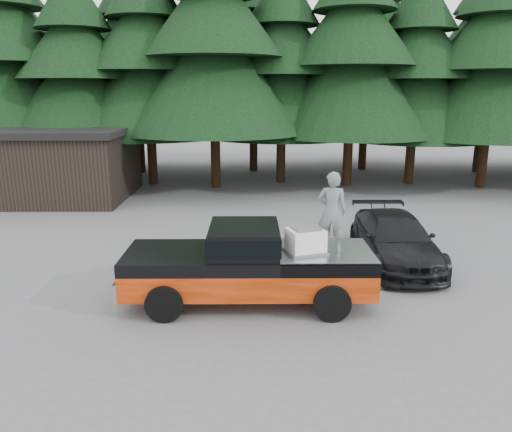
{
  "coord_description": "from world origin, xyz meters",
  "views": [
    {
      "loc": [
        0.9,
        -11.45,
        4.99
      ],
      "look_at": [
        0.99,
        0.0,
        2.09
      ],
      "focal_mm": 35.0,
      "sensor_mm": 36.0,
      "label": 1
    }
  ],
  "objects_px": {
    "pickup_truck": "(248,276)",
    "parked_car": "(395,239)",
    "air_compressor": "(306,241)",
    "man_on_bed": "(332,211)",
    "utility_building": "(42,163)"
  },
  "relations": [
    {
      "from": "pickup_truck",
      "to": "parked_car",
      "type": "distance_m",
      "value": 5.16
    },
    {
      "from": "air_compressor",
      "to": "parked_car",
      "type": "relative_size",
      "value": 0.16
    },
    {
      "from": "air_compressor",
      "to": "man_on_bed",
      "type": "height_order",
      "value": "man_on_bed"
    },
    {
      "from": "air_compressor",
      "to": "man_on_bed",
      "type": "distance_m",
      "value": 0.92
    },
    {
      "from": "pickup_truck",
      "to": "man_on_bed",
      "type": "relative_size",
      "value": 3.21
    },
    {
      "from": "parked_car",
      "to": "pickup_truck",
      "type": "bearing_deg",
      "value": -145.89
    },
    {
      "from": "pickup_truck",
      "to": "parked_car",
      "type": "bearing_deg",
      "value": 33.57
    },
    {
      "from": "man_on_bed",
      "to": "parked_car",
      "type": "xyz_separation_m",
      "value": [
        2.36,
        2.88,
        -1.55
      ]
    },
    {
      "from": "air_compressor",
      "to": "parked_car",
      "type": "bearing_deg",
      "value": 27.74
    },
    {
      "from": "man_on_bed",
      "to": "utility_building",
      "type": "distance_m",
      "value": 17.02
    },
    {
      "from": "air_compressor",
      "to": "man_on_bed",
      "type": "relative_size",
      "value": 0.42
    },
    {
      "from": "man_on_bed",
      "to": "utility_building",
      "type": "height_order",
      "value": "utility_building"
    },
    {
      "from": "man_on_bed",
      "to": "parked_car",
      "type": "relative_size",
      "value": 0.38
    },
    {
      "from": "pickup_truck",
      "to": "man_on_bed",
      "type": "distance_m",
      "value": 2.51
    },
    {
      "from": "utility_building",
      "to": "parked_car",
      "type": "bearing_deg",
      "value": -33.7
    }
  ]
}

